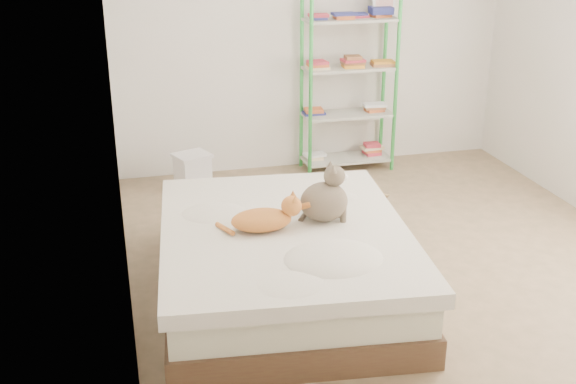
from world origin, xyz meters
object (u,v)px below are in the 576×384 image
object	(u,v)px
orange_cat	(261,217)
grey_cat	(324,193)
cardboard_box	(353,208)
white_bin	(193,172)
bed	(284,262)
shelf_unit	(349,79)

from	to	relation	value
orange_cat	grey_cat	distance (m)	0.44
cardboard_box	white_bin	world-z (taller)	cardboard_box
bed	shelf_unit	world-z (taller)	shelf_unit
orange_cat	white_bin	world-z (taller)	orange_cat
bed	grey_cat	world-z (taller)	grey_cat
orange_cat	shelf_unit	distance (m)	2.71
orange_cat	shelf_unit	world-z (taller)	shelf_unit
shelf_unit	white_bin	world-z (taller)	shelf_unit
grey_cat	white_bin	bearing A→B (deg)	21.18
bed	shelf_unit	distance (m)	2.68
bed	orange_cat	bearing A→B (deg)	-169.53
orange_cat	cardboard_box	size ratio (longest dim) A/B	0.94
bed	cardboard_box	xyz separation A→B (m)	(0.81, 0.95, -0.09)
bed	white_bin	distance (m)	2.11
grey_cat	shelf_unit	world-z (taller)	shelf_unit
bed	cardboard_box	bearing A→B (deg)	55.64
orange_cat	cardboard_box	xyz separation A→B (m)	(0.96, 0.97, -0.43)
white_bin	cardboard_box	bearing A→B (deg)	-44.41
bed	cardboard_box	world-z (taller)	bed
cardboard_box	white_bin	distance (m)	1.61
bed	white_bin	bearing A→B (deg)	105.23
shelf_unit	grey_cat	bearing A→B (deg)	-112.40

